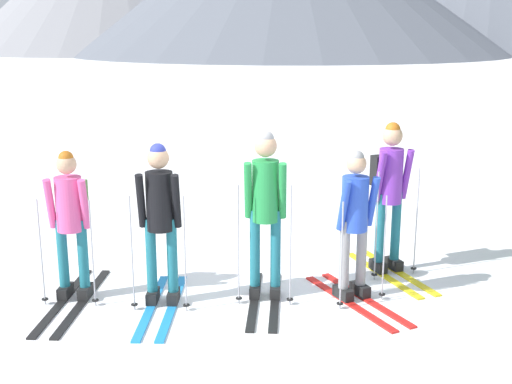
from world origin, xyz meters
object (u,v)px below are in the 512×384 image
object	(u,v)px
skier_in_pink	(71,218)
skier_in_purple	(389,188)
skier_in_blue	(355,221)
skier_in_black	(160,218)
skier_in_green	(265,204)

from	to	relation	value
skier_in_pink	skier_in_purple	distance (m)	3.60
skier_in_pink	skier_in_blue	xyz separation A→B (m)	(2.97, 0.35, -0.02)
skier_in_pink	skier_in_purple	size ratio (longest dim) A/B	1.00
skier_in_pink	skier_in_black	size ratio (longest dim) A/B	1.05
skier_in_black	skier_in_green	size ratio (longest dim) A/B	0.94
skier_in_purple	skier_in_black	bearing A→B (deg)	-152.13
skier_in_pink	skier_in_black	bearing A→B (deg)	-2.17
skier_in_black	skier_in_green	world-z (taller)	skier_in_green
skier_in_pink	skier_in_green	size ratio (longest dim) A/B	0.99
skier_in_pink	skier_in_blue	size ratio (longest dim) A/B	1.11
skier_in_green	skier_in_blue	xyz separation A→B (m)	(0.94, 0.07, -0.17)
skier_in_pink	skier_in_green	distance (m)	2.05
skier_in_black	skier_in_purple	size ratio (longest dim) A/B	0.96
skier_in_black	skier_in_purple	bearing A→B (deg)	27.87
skier_in_green	skier_in_purple	xyz separation A→B (m)	(1.35, 0.96, -0.02)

